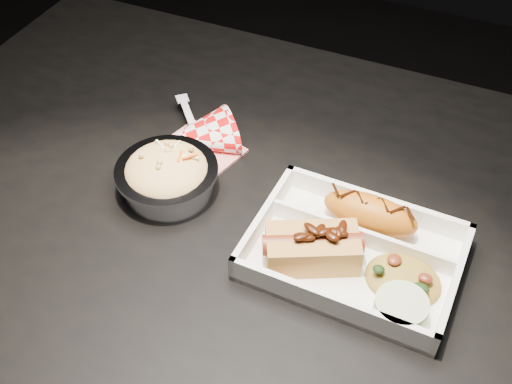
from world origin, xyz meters
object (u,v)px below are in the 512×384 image
foil_coleslaw_cup (167,174)px  napkin_fork (196,137)px  dining_table (272,259)px  hotdog (313,246)px  food_tray (354,255)px  fried_pastry (370,213)px

foil_coleslaw_cup → napkin_fork: bearing=95.2°
foil_coleslaw_cup → napkin_fork: same height
dining_table → hotdog: (0.07, -0.06, 0.12)m
food_tray → napkin_fork: 0.30m
dining_table → foil_coleslaw_cup: bearing=-174.1°
fried_pastry → napkin_fork: 0.28m
food_tray → foil_coleslaw_cup: 0.27m
food_tray → foil_coleslaw_cup: foil_coleslaw_cup is taller
food_tray → hotdog: size_ratio=2.04×
hotdog → napkin_fork: size_ratio=0.81×
food_tray → hotdog: 0.06m
fried_pastry → foil_coleslaw_cup: size_ratio=0.89×
food_tray → fried_pastry: bearing=90.0°
napkin_fork → hotdog: bearing=17.3°
dining_table → napkin_fork: bearing=151.7°
foil_coleslaw_cup → napkin_fork: 0.10m
hotdog → foil_coleslaw_cup: size_ratio=0.91×
hotdog → dining_table: bearing=117.0°
napkin_fork → dining_table: bearing=20.2°
dining_table → foil_coleslaw_cup: foil_coleslaw_cup is taller
dining_table → hotdog: bearing=-36.7°
food_tray → fried_pastry: (0.00, 0.06, 0.02)m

